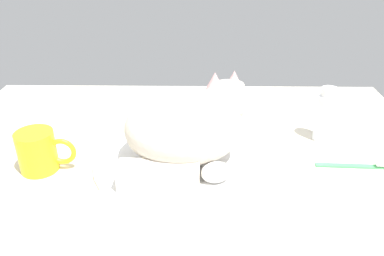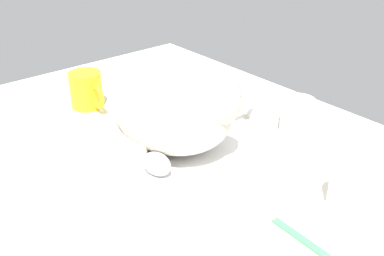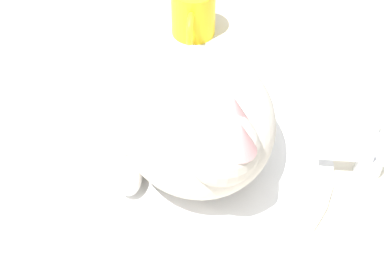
{
  "view_description": "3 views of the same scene",
  "coord_description": "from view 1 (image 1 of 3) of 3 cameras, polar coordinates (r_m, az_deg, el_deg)",
  "views": [
    {
      "loc": [
        2.47,
        -68.56,
        44.87
      ],
      "look_at": [
        1.51,
        3.53,
        6.06
      ],
      "focal_mm": 36.83,
      "sensor_mm": 36.0,
      "label": 1
    },
    {
      "loc": [
        60.89,
        -46.2,
        45.54
      ],
      "look_at": [
        1.26,
        3.63,
        4.17
      ],
      "focal_mm": 42.42,
      "sensor_mm": 36.0,
      "label": 2
    },
    {
      "loc": [
        49.68,
        3.89,
        59.3
      ],
      "look_at": [
        0.51,
        -0.59,
        6.95
      ],
      "focal_mm": 52.43,
      "sensor_mm": 36.0,
      "label": 3
    }
  ],
  "objects": [
    {
      "name": "ground_plane",
      "position": [
        0.83,
        -1.08,
        -5.77
      ],
      "size": [
        110.0,
        82.5,
        3.0
      ],
      "primitive_type": "cube",
      "color": "silver"
    },
    {
      "name": "sink_basin",
      "position": [
        0.82,
        -1.09,
        -4.58
      ],
      "size": [
        37.1,
        37.1,
        1.07
      ],
      "primitive_type": "cylinder",
      "color": "white",
      "rests_on": "ground_plane"
    },
    {
      "name": "faucet",
      "position": [
        1.0,
        -0.72,
        3.03
      ],
      "size": [
        14.58,
        9.01,
        5.06
      ],
      "color": "silver",
      "rests_on": "ground_plane"
    },
    {
      "name": "cat",
      "position": [
        0.78,
        -0.54,
        0.36
      ],
      "size": [
        27.3,
        25.1,
        16.95
      ],
      "color": "beige",
      "rests_on": "sink_basin"
    },
    {
      "name": "coffee_mug",
      "position": [
        0.83,
        -21.33,
        -3.16
      ],
      "size": [
        11.51,
        7.47,
        8.36
      ],
      "color": "yellow",
      "rests_on": "ground_plane"
    },
    {
      "name": "rinse_cup",
      "position": [
        1.01,
        5.55,
        4.29
      ],
      "size": [
        6.75,
        6.75,
        7.88
      ],
      "color": "silver",
      "rests_on": "ground_plane"
    },
    {
      "name": "soap_dish",
      "position": [
        1.02,
        -5.78,
        2.41
      ],
      "size": [
        9.0,
        6.4,
        1.2
      ],
      "primitive_type": "cube",
      "color": "white",
      "rests_on": "ground_plane"
    },
    {
      "name": "soap_bar",
      "position": [
        1.01,
        -5.83,
        3.34
      ],
      "size": [
        7.05,
        5.25,
        2.48
      ],
      "primitive_type": "cube",
      "rotation": [
        0.0,
        0.0,
        0.13
      ],
      "color": "silver",
      "rests_on": "soap_dish"
    },
    {
      "name": "toothpaste_bottle",
      "position": [
        0.92,
        18.76,
        1.6
      ],
      "size": [
        4.34,
        4.34,
        12.53
      ],
      "color": "white",
      "rests_on": "ground_plane"
    },
    {
      "name": "toothbrush",
      "position": [
        0.87,
        22.61,
        -4.95
      ],
      "size": [
        14.09,
        2.02,
        1.6
      ],
      "color": "#4CB266",
      "rests_on": "ground_plane"
    }
  ]
}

